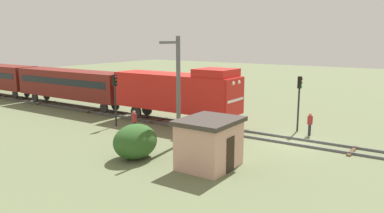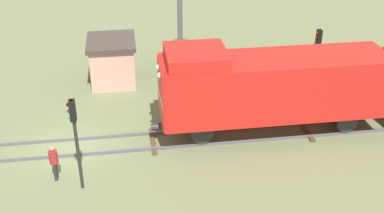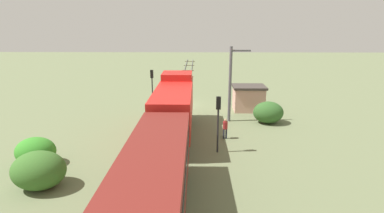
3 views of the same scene
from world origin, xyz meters
TOP-DOWN VIEW (x-y plane):
  - ground_plane at (0.00, 0.00)m, footprint 141.87×141.87m
  - railway_track at (0.00, -0.00)m, footprint 2.40×94.58m
  - locomotive at (0.00, 9.75)m, footprint 2.90×11.60m
  - passenger_car_leading at (0.00, 23.09)m, footprint 2.84×14.00m
  - traffic_signal_near at (3.20, 0.67)m, footprint 0.32×0.34m
  - traffic_signal_mid at (-3.40, 13.42)m, footprint 0.32×0.34m
  - worker_near_track at (2.40, -0.48)m, footprint 0.38×0.38m
  - worker_by_signal at (-4.20, 10.68)m, footprint 0.38×0.38m
  - catenary_mast at (-5.07, 5.98)m, footprint 1.94×0.28m
  - relay_hut at (-7.50, 2.07)m, footprint 3.50×2.90m
  - bush_near at (8.82, 15.70)m, footprint 2.62×2.14m
  - bush_mid at (-8.66, 6.48)m, footprint 2.85×2.34m
  - bush_far at (7.07, 18.63)m, footprint 3.03×2.48m

SIDE VIEW (x-z plane):
  - ground_plane at x=0.00m, z-range 0.00..0.00m
  - railway_track at x=0.00m, z-range -0.01..0.15m
  - bush_near at x=8.82m, z-range 0.00..1.90m
  - worker_near_track at x=2.40m, z-range 0.15..1.85m
  - worker_by_signal at x=-4.20m, z-range 0.15..1.85m
  - bush_mid at x=-8.66m, z-range 0.00..2.08m
  - bush_far at x=7.07m, z-range 0.00..2.20m
  - relay_hut at x=-7.50m, z-range 0.02..2.76m
  - passenger_car_leading at x=0.00m, z-range 0.69..4.35m
  - locomotive at x=0.00m, z-range 0.47..5.07m
  - traffic_signal_mid at x=-3.40m, z-range 0.82..5.01m
  - traffic_signal_near at x=3.20m, z-range 0.82..5.04m
  - catenary_mast at x=-5.07m, z-range 0.24..7.43m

